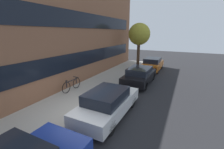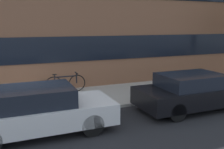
{
  "view_description": "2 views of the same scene",
  "coord_description": "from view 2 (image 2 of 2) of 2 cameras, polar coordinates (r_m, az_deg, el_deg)",
  "views": [
    {
      "loc": [
        -5.17,
        -4.07,
        3.82
      ],
      "look_at": [
        3.46,
        0.24,
        1.09
      ],
      "focal_mm": 24.0,
      "sensor_mm": 36.0,
      "label": 1
    },
    {
      "loc": [
        -0.15,
        -7.73,
        2.89
      ],
      "look_at": [
        3.08,
        0.12,
        1.21
      ],
      "focal_mm": 40.0,
      "sensor_mm": 36.0,
      "label": 2
    }
  ],
  "objects": [
    {
      "name": "parked_car_black",
      "position": [
        9.14,
        18.08,
        -3.68
      ],
      "size": [
        4.11,
        1.73,
        1.25
      ],
      "color": "black",
      "rests_on": "ground_plane"
    },
    {
      "name": "parked_car_white",
      "position": [
        7.08,
        -16.49,
        -7.79
      ],
      "size": [
        4.0,
        1.7,
        1.28
      ],
      "color": "silver",
      "rests_on": "ground_plane"
    },
    {
      "name": "ground_plane",
      "position": [
        8.26,
        -20.16,
        -10.01
      ],
      "size": [
        56.0,
        56.0,
        0.0
      ],
      "primitive_type": "plane",
      "color": "#232326"
    },
    {
      "name": "sidewalk_strip",
      "position": [
        9.66,
        -20.58,
        -6.63
      ],
      "size": [
        28.0,
        2.99,
        0.1
      ],
      "color": "#A8A399",
      "rests_on": "ground_plane"
    },
    {
      "name": "bicycle",
      "position": [
        10.65,
        -10.54,
        -1.91
      ],
      "size": [
        1.7,
        0.44,
        0.82
      ],
      "rotation": [
        0.0,
        0.0,
        -0.01
      ],
      "color": "black",
      "rests_on": "sidewalk_strip"
    }
  ]
}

